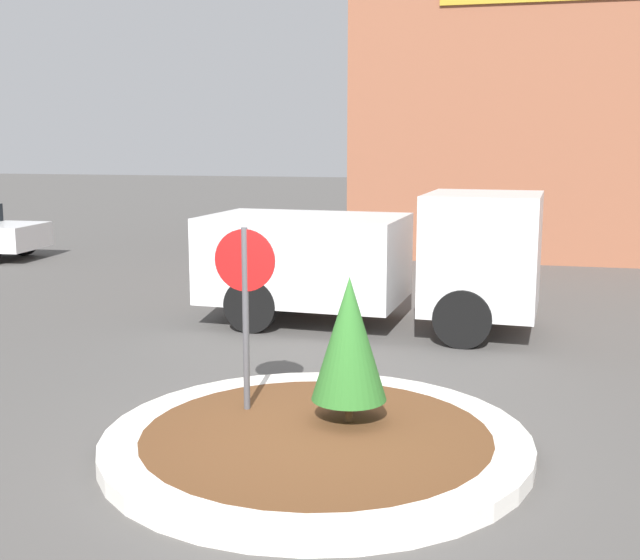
% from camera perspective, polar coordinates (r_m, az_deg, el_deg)
% --- Properties ---
extents(ground_plane, '(120.00, 120.00, 0.00)m').
position_cam_1_polar(ground_plane, '(8.30, -0.27, -11.96)').
color(ground_plane, '#514F4C').
extents(traffic_island, '(4.31, 4.31, 0.18)m').
position_cam_1_polar(traffic_island, '(8.26, -0.27, -11.40)').
color(traffic_island, silver).
rests_on(traffic_island, ground_plane).
extents(stop_sign, '(0.67, 0.07, 2.18)m').
position_cam_1_polar(stop_sign, '(8.63, -5.34, -0.73)').
color(stop_sign, '#4C4C51').
rests_on(stop_sign, ground_plane).
extents(island_shrub, '(0.79, 0.79, 1.54)m').
position_cam_1_polar(island_shrub, '(8.30, 2.09, -4.19)').
color(island_shrub, brown).
rests_on(island_shrub, traffic_island).
extents(utility_truck, '(5.62, 2.48, 2.27)m').
position_cam_1_polar(utility_truck, '(13.36, 3.79, 1.62)').
color(utility_truck, silver).
rests_on(utility_truck, ground_plane).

